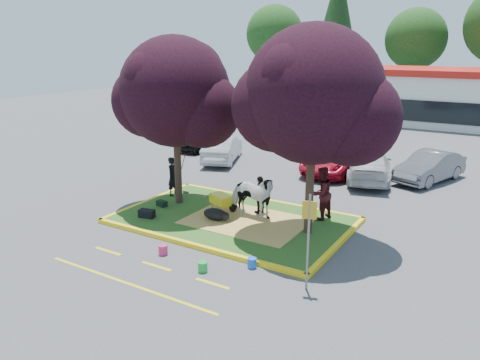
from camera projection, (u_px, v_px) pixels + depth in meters
The scene contains 32 objects.
ground at pixel (232, 222), 17.20m from camera, with size 90.00×90.00×0.00m, color #424244.
median_island at pixel (232, 220), 17.18m from camera, with size 8.00×5.00×0.15m, color #1F4B17.
curb_near at pixel (190, 245), 15.07m from camera, with size 8.30×0.16×0.15m, color yellow.
curb_far at pixel (266, 201), 19.30m from camera, with size 8.30×0.16×0.15m, color yellow.
curb_left at pixel (149, 201), 19.22m from camera, with size 0.16×5.30×0.15m, color yellow.
curb_right at pixel (339, 244), 15.15m from camera, with size 0.16×5.30×0.15m, color yellow.
straw_bedding at pixel (247, 221), 16.86m from camera, with size 4.20×3.00×0.01m, color tan.
tree_purple_left at pixel (175, 97), 17.69m from camera, with size 5.06×4.20×6.51m.
tree_purple_right at pixel (314, 102), 14.62m from camera, with size 5.30×4.40×6.82m.
fire_lane_stripe_a at pixel (108, 251), 14.76m from camera, with size 1.10×0.12×0.01m, color yellow.
fire_lane_stripe_b at pixel (157, 266), 13.76m from camera, with size 1.10×0.12×0.01m, color yellow.
fire_lane_stripe_c at pixel (212, 284), 12.76m from camera, with size 1.10×0.12×0.01m, color yellow.
fire_lane_long at pixel (127, 283), 12.78m from camera, with size 6.00×0.10×0.01m, color yellow.
retail_building at pixel (434, 95), 38.52m from camera, with size 20.40×8.40×4.40m.
treeline at pixel (450, 29), 45.27m from camera, with size 46.58×7.80×14.63m.
cow at pixel (252, 196), 16.97m from camera, with size 0.89×1.95×1.65m, color silver.
calf at pixel (215, 214), 16.94m from camera, with size 0.97×0.55×0.42m, color black.
handler at pixel (173, 176), 19.57m from camera, with size 0.60×0.39×1.63m, color black.
visitor_a at pixel (321, 193), 16.83m from camera, with size 0.95×0.74×1.95m, color #421318.
visitor_b at pixel (260, 195), 17.43m from camera, with size 0.85×0.36×1.46m, color black.
wheelbarrow at pixel (222, 200), 17.88m from camera, with size 1.61×0.83×0.61m.
gear_bag_dark at pixel (147, 214), 17.20m from camera, with size 0.57×0.31×0.29m, color black.
gear_bag_green at pixel (162, 204), 18.38m from camera, with size 0.42×0.26×0.22m, color black.
sign_post at pixel (309, 231), 12.03m from camera, with size 0.37×0.14×2.66m.
bucket_green at pixel (203, 267), 13.41m from camera, with size 0.28×0.28×0.30m, color green.
bucket_pink at pixel (163, 250), 14.50m from camera, with size 0.29×0.29×0.31m, color #CE2D64.
bucket_blue at pixel (252, 263), 13.65m from camera, with size 0.28×0.28×0.30m, color blue.
car_black at pixel (202, 140), 28.75m from camera, with size 1.46×3.64×1.24m, color black.
car_silver at pixel (223, 148), 25.96m from camera, with size 1.53×4.37×1.44m, color #AFB3B8.
car_red at pixel (336, 159), 23.65m from camera, with size 2.33×5.06×1.41m, color #AA0E24.
car_white at pixel (370, 166), 22.30m from camera, with size 1.96×4.81×1.40m, color silver.
car_grey at pixel (430, 167), 22.13m from camera, with size 1.49×4.28×1.41m, color #54565B.
Camera 1 is at (8.61, -13.60, 6.29)m, focal length 35.00 mm.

